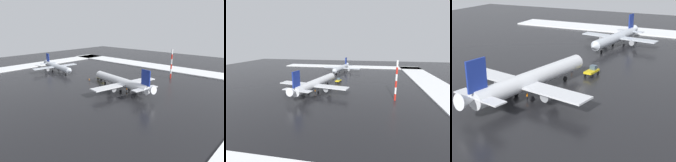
# 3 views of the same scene
# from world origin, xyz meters

# --- Properties ---
(ground_plane) EXTENTS (240.00, 240.00, 0.00)m
(ground_plane) POSITION_xyz_m (0.00, 0.00, 0.00)
(ground_plane) COLOR black
(snow_bank_far) EXTENTS (152.00, 16.00, 0.47)m
(snow_bank_far) POSITION_xyz_m (0.00, -50.00, 0.23)
(snow_bank_far) COLOR white
(snow_bank_far) RESTS_ON ground_plane
(snow_bank_right) EXTENTS (14.00, 116.00, 0.47)m
(snow_bank_right) POSITION_xyz_m (67.00, 0.00, 0.23)
(snow_bank_right) COLOR white
(snow_bank_right) RESTS_ON ground_plane
(airplane_parked_starboard) EXTENTS (38.30, 32.03, 11.43)m
(airplane_parked_starboard) POSITION_xyz_m (-14.23, 5.56, 3.78)
(airplane_parked_starboard) COLOR silver
(airplane_parked_starboard) RESTS_ON ground_plane
(airplane_parked_portside) EXTENTS (32.64, 27.20, 9.70)m
(airplane_parked_portside) POSITION_xyz_m (37.33, 3.09, 3.21)
(airplane_parked_portside) COLOR silver
(airplane_parked_portside) RESTS_ON ground_plane
(pushback_tug) EXTENTS (4.85, 2.83, 2.50)m
(pushback_tug) POSITION_xyz_m (4.81, -1.07, 1.28)
(pushback_tug) COLOR gold
(pushback_tug) RESTS_ON ground_plane
(ground_crew_beside_wing) EXTENTS (0.36, 0.36, 1.71)m
(ground_crew_beside_wing) POSITION_xyz_m (-16.71, 5.08, 0.97)
(ground_crew_beside_wing) COLOR black
(ground_crew_beside_wing) RESTS_ON ground_plane
(ground_crew_near_tug) EXTENTS (0.36, 0.36, 1.71)m
(ground_crew_near_tug) POSITION_xyz_m (6.52, 5.46, 0.97)
(ground_crew_near_tug) COLOR black
(ground_crew_near_tug) RESTS_ON ground_plane
(antenna_mast) EXTENTS (0.70, 0.70, 15.23)m
(antenna_mast) POSITION_xyz_m (-19.98, -27.79, 7.62)
(antenna_mast) COLOR red
(antenna_mast) RESTS_ON ground_plane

